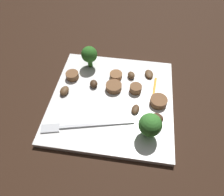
% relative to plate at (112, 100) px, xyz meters
% --- Properties ---
extents(ground_plane, '(1.40, 1.40, 0.00)m').
position_rel_plate_xyz_m(ground_plane, '(0.00, 0.00, -0.01)').
color(ground_plane, black).
extents(plate, '(0.26, 0.26, 0.01)m').
position_rel_plate_xyz_m(plate, '(0.00, 0.00, 0.00)').
color(plate, white).
rests_on(plate, ground_plane).
extents(fork, '(0.18, 0.05, 0.00)m').
position_rel_plate_xyz_m(fork, '(0.05, 0.08, 0.01)').
color(fork, silver).
rests_on(fork, plate).
extents(broccoli_floret_0, '(0.04, 0.04, 0.06)m').
position_rel_plate_xyz_m(broccoli_floret_0, '(-0.08, 0.08, 0.04)').
color(broccoli_floret_0, '#408630').
rests_on(broccoli_floret_0, plate).
extents(broccoli_floret_1, '(0.04, 0.04, 0.05)m').
position_rel_plate_xyz_m(broccoli_floret_1, '(0.07, -0.09, 0.04)').
color(broccoli_floret_1, '#347525').
rests_on(broccoli_floret_1, plate).
extents(sausage_slice_0, '(0.05, 0.05, 0.01)m').
position_rel_plate_xyz_m(sausage_slice_0, '(-0.00, -0.03, 0.01)').
color(sausage_slice_0, brown).
rests_on(sausage_slice_0, plate).
extents(sausage_slice_1, '(0.04, 0.04, 0.02)m').
position_rel_plate_xyz_m(sausage_slice_1, '(-0.05, -0.03, 0.01)').
color(sausage_slice_1, brown).
rests_on(sausage_slice_1, plate).
extents(sausage_slice_2, '(0.04, 0.04, 0.01)m').
position_rel_plate_xyz_m(sausage_slice_2, '(-0.00, -0.06, 0.01)').
color(sausage_slice_2, brown).
rests_on(sausage_slice_2, plate).
extents(sausage_slice_3, '(0.05, 0.05, 0.01)m').
position_rel_plate_xyz_m(sausage_slice_3, '(-0.10, 0.00, 0.01)').
color(sausage_slice_3, brown).
rests_on(sausage_slice_3, plate).
extents(sausage_slice_4, '(0.04, 0.04, 0.01)m').
position_rel_plate_xyz_m(sausage_slice_4, '(0.10, -0.05, 0.01)').
color(sausage_slice_4, brown).
rests_on(sausage_slice_4, plate).
extents(mushroom_0, '(0.02, 0.03, 0.01)m').
position_rel_plate_xyz_m(mushroom_0, '(-0.05, 0.02, 0.01)').
color(mushroom_0, '#4C331E').
rests_on(mushroom_0, plate).
extents(mushroom_1, '(0.02, 0.02, 0.01)m').
position_rel_plate_xyz_m(mushroom_1, '(-0.03, -0.07, 0.01)').
color(mushroom_1, brown).
rests_on(mushroom_1, plate).
extents(mushroom_2, '(0.02, 0.03, 0.01)m').
position_rel_plate_xyz_m(mushroom_2, '(-0.08, -0.08, 0.01)').
color(mushroom_2, brown).
rests_on(mushroom_2, plate).
extents(mushroom_3, '(0.02, 0.03, 0.01)m').
position_rel_plate_xyz_m(mushroom_3, '(0.05, -0.03, 0.01)').
color(mushroom_3, '#422B19').
rests_on(mushroom_3, plate).
extents(mushroom_4, '(0.03, 0.03, 0.01)m').
position_rel_plate_xyz_m(mushroom_4, '(-0.10, 0.04, 0.01)').
color(mushroom_4, '#422B19').
rests_on(mushroom_4, plate).
extents(mushroom_5, '(0.02, 0.03, 0.01)m').
position_rel_plate_xyz_m(mushroom_5, '(0.10, 0.00, 0.01)').
color(mushroom_5, brown).
rests_on(mushroom_5, plate).
extents(pepper_strip_1, '(0.01, 0.05, 0.00)m').
position_rel_plate_xyz_m(pepper_strip_1, '(-0.09, -0.05, 0.01)').
color(pepper_strip_1, orange).
rests_on(pepper_strip_1, plate).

